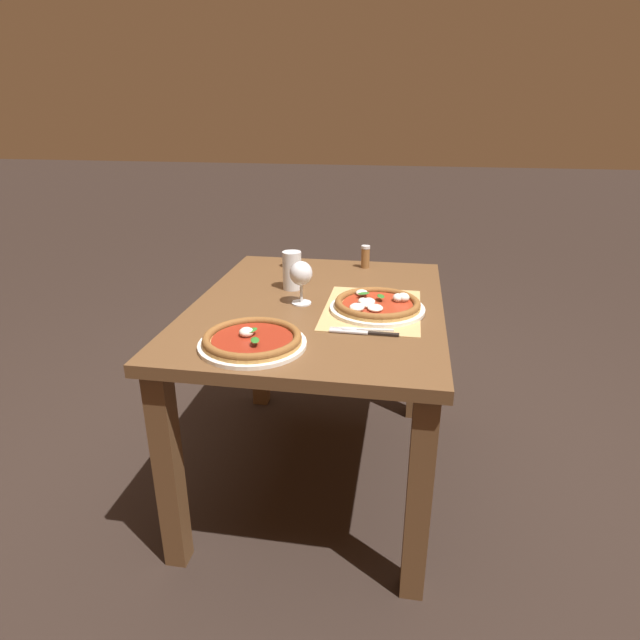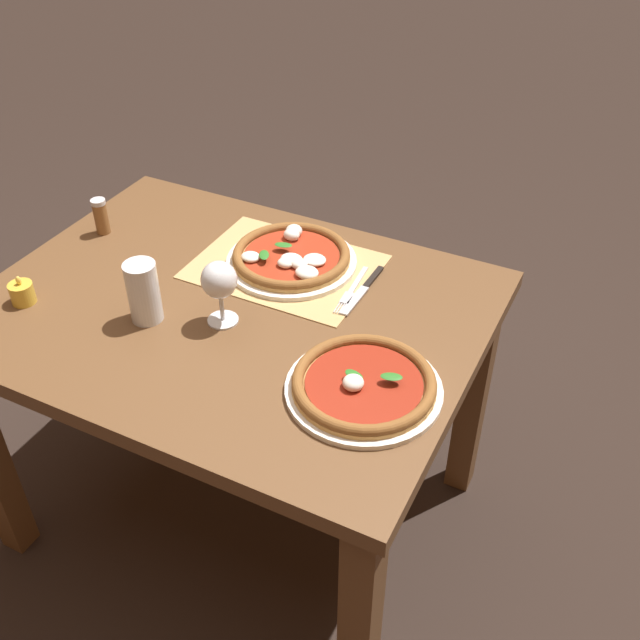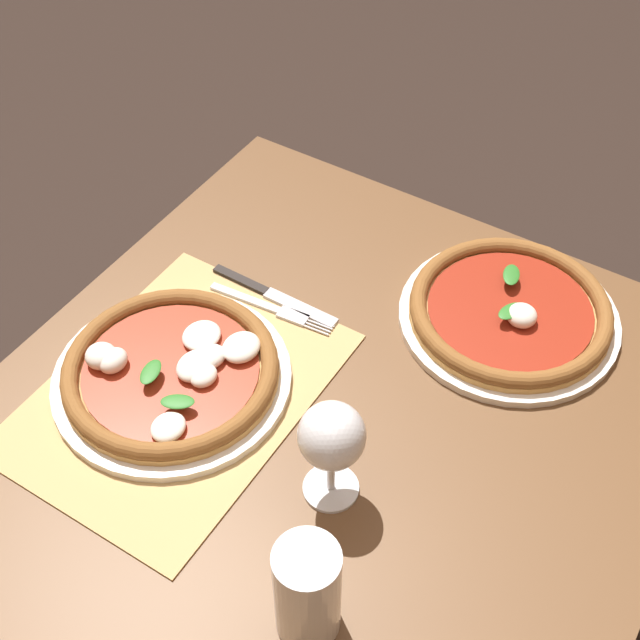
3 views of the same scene
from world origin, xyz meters
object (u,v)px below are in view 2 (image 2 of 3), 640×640
(pizza_near, at_px, (292,257))
(pizza_far, at_px, (364,385))
(wine_glass, at_px, (219,282))
(pepper_shaker, at_px, (101,216))
(votive_candle, at_px, (22,294))
(fork, at_px, (352,290))
(pint_glass, at_px, (144,293))
(knife, at_px, (363,290))

(pizza_near, xyz_separation_m, pizza_far, (-0.35, 0.34, -0.00))
(wine_glass, bearing_deg, pepper_shaker, -20.53)
(wine_glass, height_order, votive_candle, wine_glass)
(wine_glass, bearing_deg, fork, -132.41)
(pint_glass, bearing_deg, votive_candle, 14.97)
(fork, bearing_deg, votive_candle, 29.66)
(votive_candle, bearing_deg, pizza_near, -139.24)
(pizza_near, xyz_separation_m, pint_glass, (0.19, 0.34, 0.05))
(wine_glass, height_order, pint_glass, wine_glass)
(pizza_near, relative_size, pepper_shaker, 3.34)
(pint_glass, bearing_deg, wine_glass, -156.93)
(pizza_near, distance_m, wine_glass, 0.28)
(knife, height_order, votive_candle, votive_candle)
(pizza_near, relative_size, pizza_far, 1.02)
(votive_candle, relative_size, pepper_shaker, 0.74)
(pizza_near, height_order, knife, pizza_near)
(pizza_far, height_order, votive_candle, votive_candle)
(pepper_shaker, bearing_deg, pizza_near, -170.57)
(pint_glass, distance_m, fork, 0.48)
(knife, bearing_deg, fork, 25.69)
(pizza_far, height_order, knife, pizza_far)
(pizza_far, relative_size, pint_glass, 2.19)
(pizza_far, bearing_deg, knife, -65.72)
(pizza_far, xyz_separation_m, fork, (0.16, -0.30, -0.01))
(pepper_shaker, bearing_deg, fork, -176.01)
(wine_glass, xyz_separation_m, fork, (-0.21, -0.23, -0.10))
(pizza_near, bearing_deg, pizza_far, 135.56)
(pizza_near, height_order, votive_candle, votive_candle)
(pizza_near, xyz_separation_m, fork, (-0.18, 0.04, -0.02))
(wine_glass, xyz_separation_m, knife, (-0.24, -0.24, -0.10))
(pepper_shaker, bearing_deg, pizza_far, 163.69)
(knife, relative_size, pepper_shaker, 2.22)
(pizza_near, distance_m, pint_glass, 0.39)
(pizza_near, xyz_separation_m, pepper_shaker, (0.52, 0.09, 0.03))
(pint_glass, bearing_deg, knife, -141.68)
(wine_glass, distance_m, votive_candle, 0.48)
(pizza_far, relative_size, fork, 1.58)
(pizza_far, xyz_separation_m, wine_glass, (0.38, -0.07, 0.09))
(wine_glass, relative_size, pint_glass, 1.07)
(knife, distance_m, votive_candle, 0.79)
(pizza_near, height_order, fork, pizza_near)
(pizza_far, distance_m, pepper_shaker, 0.90)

